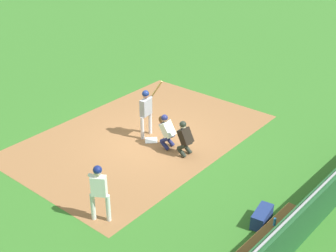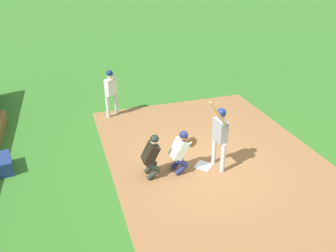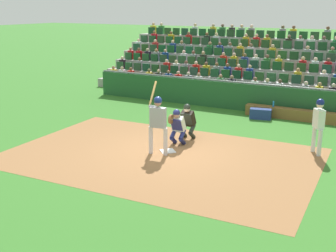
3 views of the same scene
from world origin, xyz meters
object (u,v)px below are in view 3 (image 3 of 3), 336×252
(water_bottle_on_bench, at_px, (273,104))
(on_deck_batter, at_px, (319,121))
(batter_at_plate, at_px, (158,118))
(catcher_crouching, at_px, (177,125))
(dugout_bench, at_px, (296,114))
(home_plate_umpire, at_px, (188,120))
(home_plate_marker, at_px, (168,151))
(equipment_duffel_bag, at_px, (261,114))

(water_bottle_on_bench, distance_m, on_deck_batter, 4.68)
(batter_at_plate, distance_m, catcher_crouching, 1.17)
(catcher_crouching, height_order, on_deck_batter, on_deck_batter)
(catcher_crouching, bearing_deg, batter_at_plate, 84.38)
(dugout_bench, height_order, water_bottle_on_bench, water_bottle_on_bench)
(catcher_crouching, height_order, home_plate_umpire, home_plate_umpire)
(batter_at_plate, relative_size, dugout_bench, 0.53)
(home_plate_umpire, bearing_deg, dugout_bench, -120.86)
(dugout_bench, xyz_separation_m, on_deck_batter, (-1.53, 3.94, 0.85))
(home_plate_marker, xyz_separation_m, equipment_duffel_bag, (-1.32, -5.44, 0.19))
(water_bottle_on_bench, bearing_deg, equipment_duffel_bag, 57.49)
(home_plate_marker, relative_size, home_plate_umpire, 0.34)
(batter_at_plate, xyz_separation_m, catcher_crouching, (-0.11, -1.07, -0.45))
(water_bottle_on_bench, bearing_deg, dugout_bench, -179.68)
(home_plate_umpire, distance_m, water_bottle_on_bench, 4.80)
(dugout_bench, height_order, equipment_duffel_bag, dugout_bench)
(equipment_duffel_bag, bearing_deg, home_plate_umpire, 59.46)
(catcher_crouching, relative_size, home_plate_umpire, 0.99)
(catcher_crouching, height_order, equipment_duffel_bag, catcher_crouching)
(dugout_bench, height_order, on_deck_batter, on_deck_batter)
(home_plate_marker, relative_size, on_deck_batter, 0.25)
(batter_at_plate, distance_m, on_deck_batter, 4.94)
(batter_at_plate, distance_m, equipment_duffel_bag, 6.06)
(home_plate_marker, height_order, catcher_crouching, catcher_crouching)
(dugout_bench, relative_size, water_bottle_on_bench, 18.34)
(water_bottle_on_bench, distance_m, equipment_duffel_bag, 0.74)
(dugout_bench, bearing_deg, home_plate_marker, 66.41)
(home_plate_umpire, xyz_separation_m, equipment_duffel_bag, (-1.38, -3.92, -0.49))
(home_plate_marker, relative_size, water_bottle_on_bench, 1.94)
(on_deck_batter, bearing_deg, batter_at_plate, 29.32)
(catcher_crouching, xyz_separation_m, home_plate_umpire, (0.01, -0.81, -0.01))
(home_plate_marker, relative_size, batter_at_plate, 0.20)
(home_plate_umpire, bearing_deg, home_plate_marker, 92.04)
(batter_at_plate, height_order, on_deck_batter, batter_at_plate)
(home_plate_marker, bearing_deg, dugout_bench, -113.59)
(home_plate_marker, bearing_deg, on_deck_batter, -153.68)
(home_plate_umpire, relative_size, on_deck_batter, 0.73)
(catcher_crouching, bearing_deg, dugout_bench, -116.75)
(dugout_bench, bearing_deg, home_plate_umpire, 59.14)
(catcher_crouching, bearing_deg, home_plate_marker, 93.65)
(home_plate_umpire, bearing_deg, batter_at_plate, 87.06)
(catcher_crouching, relative_size, equipment_duffel_bag, 1.48)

